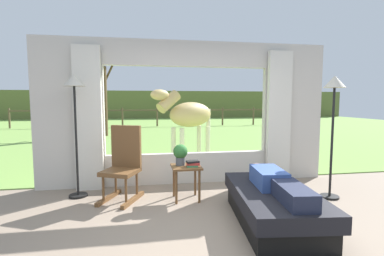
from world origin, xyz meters
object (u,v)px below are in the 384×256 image
object	(u,v)px
potted_plant	(180,153)
floor_lamp_right	(334,100)
side_table	(186,172)
book_stack	(193,164)
recliner_sofa	(273,205)
rocking_chair	(123,163)
horse	(188,115)
floor_lamp_left	(75,98)
reclining_person	(276,182)
pasture_tree	(103,99)

from	to	relation	value
potted_plant	floor_lamp_right	world-z (taller)	floor_lamp_right
side_table	book_stack	xyz separation A→B (m)	(0.09, -0.06, 0.14)
recliner_sofa	rocking_chair	world-z (taller)	rocking_chair
floor_lamp_right	book_stack	bearing A→B (deg)	173.78
side_table	floor_lamp_right	xyz separation A→B (m)	(2.21, -0.29, 1.09)
floor_lamp_right	horse	distance (m)	3.40
side_table	horse	xyz separation A→B (m)	(0.44, 2.59, 0.73)
rocking_chair	side_table	bearing A→B (deg)	11.23
rocking_chair	potted_plant	distance (m)	0.88
floor_lamp_left	horse	size ratio (longest dim) A/B	1.10
rocking_chair	floor_lamp_right	xyz separation A→B (m)	(3.14, -0.50, 0.97)
horse	rocking_chair	bearing A→B (deg)	117.67
reclining_person	floor_lamp_left	world-z (taller)	floor_lamp_left
recliner_sofa	rocking_chair	size ratio (longest dim) A/B	1.60
recliner_sofa	floor_lamp_left	bearing A→B (deg)	157.71
reclining_person	potted_plant	xyz separation A→B (m)	(-1.01, 1.12, 0.18)
book_stack	floor_lamp_left	world-z (taller)	floor_lamp_left
potted_plant	floor_lamp_right	xyz separation A→B (m)	(2.29, -0.35, 0.81)
rocking_chair	horse	xyz separation A→B (m)	(1.38, 2.38, 0.61)
recliner_sofa	horse	size ratio (longest dim) A/B	1.04
recliner_sofa	floor_lamp_left	xyz separation A→B (m)	(-2.58, 1.43, 1.31)
horse	pasture_tree	world-z (taller)	pasture_tree
pasture_tree	side_table	bearing A→B (deg)	-74.51
book_stack	horse	bearing A→B (deg)	82.38
reclining_person	pasture_tree	size ratio (longest dim) A/B	0.42
floor_lamp_right	horse	world-z (taller)	floor_lamp_right
side_table	floor_lamp_left	bearing A→B (deg)	165.77
recliner_sofa	horse	xyz separation A→B (m)	(-0.48, 3.59, 0.94)
side_table	floor_lamp_left	world-z (taller)	floor_lamp_left
rocking_chair	floor_lamp_left	bearing A→B (deg)	-173.00
side_table	book_stack	world-z (taller)	book_stack
reclining_person	recliner_sofa	bearing A→B (deg)	96.64
book_stack	floor_lamp_right	xyz separation A→B (m)	(2.12, -0.23, 0.95)
recliner_sofa	floor_lamp_right	distance (m)	1.96
floor_lamp_right	horse	xyz separation A→B (m)	(-1.76, 2.88, -0.36)
reclining_person	rocking_chair	distance (m)	2.25
reclining_person	pasture_tree	world-z (taller)	pasture_tree
recliner_sofa	horse	distance (m)	3.75
pasture_tree	book_stack	bearing A→B (deg)	-74.06
reclining_person	book_stack	world-z (taller)	reclining_person
book_stack	side_table	bearing A→B (deg)	145.10
potted_plant	horse	world-z (taller)	horse
recliner_sofa	book_stack	distance (m)	1.31
floor_lamp_left	horse	bearing A→B (deg)	45.96
floor_lamp_left	floor_lamp_right	size ratio (longest dim) A/B	1.01
potted_plant	floor_lamp_left	distance (m)	1.81
potted_plant	pasture_tree	bearing A→B (deg)	105.08
recliner_sofa	reclining_person	xyz separation A→B (m)	(-0.00, -0.05, 0.30)
reclining_person	floor_lamp_right	distance (m)	1.79
reclining_person	floor_lamp_right	world-z (taller)	floor_lamp_right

